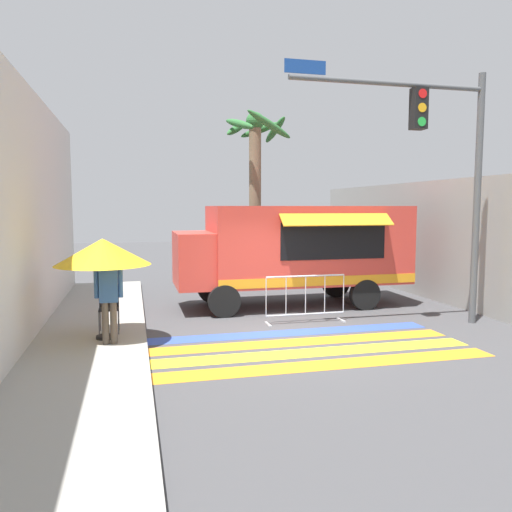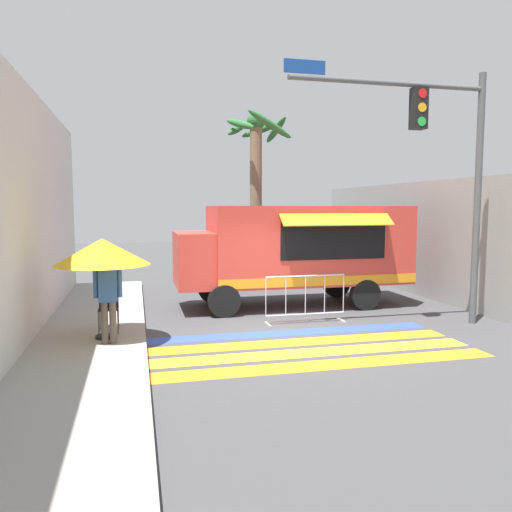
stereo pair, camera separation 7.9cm
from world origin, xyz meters
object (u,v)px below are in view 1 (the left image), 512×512
at_px(barricade_front, 306,299).
at_px(food_truck, 291,248).
at_px(vendor_person, 109,293).
at_px(palm_tree, 256,173).
at_px(traffic_signal_pole, 442,151).
at_px(folding_chair, 109,304).
at_px(patio_umbrella, 103,252).

bearing_deg(barricade_front, food_truck, 81.93).
height_order(vendor_person, palm_tree, palm_tree).
bearing_deg(palm_tree, vendor_person, -124.50).
xyz_separation_m(traffic_signal_pole, vendor_person, (-7.30, -0.35, -2.88)).
height_order(food_truck, barricade_front, food_truck).
relative_size(folding_chair, vendor_person, 0.56).
bearing_deg(food_truck, folding_chair, -153.41).
height_order(patio_umbrella, palm_tree, palm_tree).
relative_size(vendor_person, palm_tree, 0.29).
bearing_deg(folding_chair, vendor_person, -106.98).
xyz_separation_m(traffic_signal_pole, barricade_front, (-2.88, 0.97, -3.44)).
relative_size(vendor_person, barricade_front, 0.88).
relative_size(food_truck, folding_chair, 6.57).
bearing_deg(traffic_signal_pole, folding_chair, 175.16).
bearing_deg(patio_umbrella, vendor_person, -75.43).
bearing_deg(traffic_signal_pole, patio_umbrella, 179.47).
bearing_deg(food_truck, traffic_signal_pole, -49.29).
xyz_separation_m(food_truck, palm_tree, (-0.22, 3.17, 2.23)).
relative_size(food_truck, barricade_front, 3.25).
height_order(traffic_signal_pole, vendor_person, traffic_signal_pole).
bearing_deg(food_truck, palm_tree, 94.06).
xyz_separation_m(patio_umbrella, folding_chair, (0.06, 0.55, -1.14)).
height_order(food_truck, folding_chair, food_truck).
xyz_separation_m(traffic_signal_pole, patio_umbrella, (-7.41, 0.07, -2.14)).
distance_m(patio_umbrella, folding_chair, 1.26).
bearing_deg(food_truck, vendor_person, -144.52).
relative_size(food_truck, traffic_signal_pole, 1.10).
distance_m(folding_chair, palm_tree, 7.83).
bearing_deg(palm_tree, food_truck, -85.94).
relative_size(traffic_signal_pole, barricade_front, 2.94).
bearing_deg(vendor_person, food_truck, 46.77).
bearing_deg(patio_umbrella, food_truck, 31.36).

